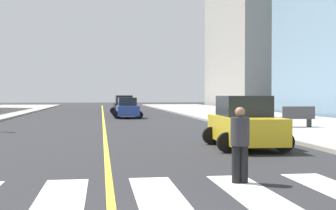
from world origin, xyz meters
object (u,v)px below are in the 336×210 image
car_yellow_second (245,124)px  park_bench (298,117)px  pedestrian_crossing (240,141)px  car_black_nearest (124,106)px  car_blue_third (127,108)px

car_yellow_second → park_bench: size_ratio=2.31×
car_yellow_second → pedestrian_crossing: 6.81m
car_black_nearest → car_yellow_second: 29.10m
car_black_nearest → pedestrian_crossing: car_black_nearest is taller
car_black_nearest → park_bench: size_ratio=2.26×
car_blue_third → pedestrian_crossing: car_blue_third is taller
car_black_nearest → park_bench: car_black_nearest is taller
car_black_nearest → pedestrian_crossing: size_ratio=2.52×
pedestrian_crossing → park_bench: bearing=61.6°
car_blue_third → pedestrian_crossing: size_ratio=2.29×
car_yellow_second → pedestrian_crossing: car_yellow_second is taller
park_bench → pedestrian_crossing: 16.29m
car_yellow_second → pedestrian_crossing: (-2.13, -6.47, 0.03)m
pedestrian_crossing → car_blue_third: bearing=91.0°
car_yellow_second → pedestrian_crossing: size_ratio=2.58×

